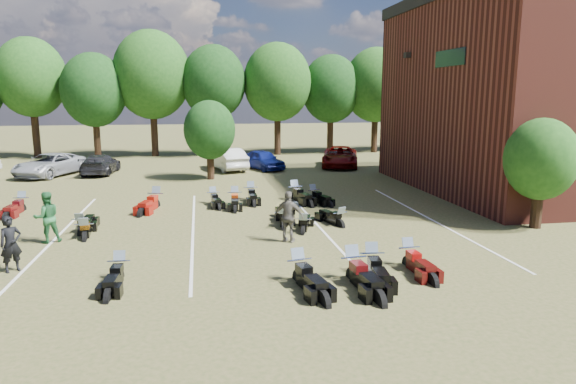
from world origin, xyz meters
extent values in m
plane|color=brown|center=(0.00, 0.00, 0.00)|extent=(160.00, 160.00, 0.00)
imported|color=#9C9EA4|center=(-12.39, 18.62, 0.74)|extent=(4.31, 5.84, 1.47)
imported|color=black|center=(-9.26, 18.96, 0.66)|extent=(2.21, 4.70, 1.32)
imported|color=navy|center=(1.80, 19.24, 0.70)|extent=(3.14, 4.41, 1.39)
imported|color=beige|center=(-0.75, 19.45, 0.78)|extent=(2.85, 5.01, 1.56)
imported|color=#5B0605|center=(7.58, 19.61, 0.75)|extent=(3.92, 5.91, 1.51)
imported|color=#36373B|center=(14.45, 18.66, 0.67)|extent=(2.60, 4.84, 1.33)
imported|color=black|center=(-8.28, -1.04, 0.85)|extent=(0.74, 0.69, 1.70)
imported|color=#246233|center=(-8.10, 2.09, 0.93)|extent=(1.11, 1.02, 1.85)
imported|color=#5A554D|center=(0.43, 0.67, 0.93)|extent=(1.18, 0.91, 1.87)
cube|color=black|center=(9.35, 12.00, 7.50)|extent=(0.30, 0.40, 0.30)
cube|color=black|center=(9.47, 7.00, 7.00)|extent=(0.06, 3.00, 0.80)
cylinder|color=black|center=(-16.00, 29.00, 2.04)|extent=(0.58, 0.58, 4.08)
ellipsoid|color=#1E4C19|center=(-16.00, 29.00, 6.33)|extent=(6.00, 6.00, 6.90)
cylinder|color=black|center=(-11.00, 29.00, 2.04)|extent=(0.57, 0.58, 4.08)
ellipsoid|color=#1E4C19|center=(-11.00, 29.00, 6.33)|extent=(6.00, 6.00, 6.90)
cylinder|color=black|center=(-6.00, 29.00, 2.04)|extent=(0.57, 0.58, 4.08)
ellipsoid|color=#1E4C19|center=(-6.00, 29.00, 6.33)|extent=(6.00, 6.00, 6.90)
cylinder|color=black|center=(-1.00, 29.00, 2.04)|extent=(0.58, 0.58, 4.08)
ellipsoid|color=#1E4C19|center=(-1.00, 29.00, 6.33)|extent=(6.00, 6.00, 6.90)
cylinder|color=black|center=(4.00, 29.00, 2.04)|extent=(0.57, 0.58, 4.08)
ellipsoid|color=#1E4C19|center=(4.00, 29.00, 6.33)|extent=(6.00, 6.00, 6.90)
cylinder|color=black|center=(9.00, 29.00, 2.04)|extent=(0.57, 0.58, 4.08)
ellipsoid|color=#1E4C19|center=(9.00, 29.00, 6.33)|extent=(6.00, 6.00, 6.90)
cylinder|color=black|center=(14.00, 29.00, 2.04)|extent=(0.57, 0.58, 4.08)
ellipsoid|color=#1E4C19|center=(14.00, 29.00, 6.33)|extent=(6.00, 6.00, 6.90)
cylinder|color=black|center=(19.00, 29.00, 2.04)|extent=(0.58, 0.58, 4.08)
ellipsoid|color=#1E4C19|center=(19.00, 29.00, 6.33)|extent=(6.00, 6.00, 6.90)
cylinder|color=black|center=(24.00, 29.00, 2.04)|extent=(0.58, 0.58, 4.08)
ellipsoid|color=#1E4C19|center=(24.00, 29.00, 6.33)|extent=(6.00, 6.00, 6.90)
cylinder|color=black|center=(10.50, 1.00, 0.85)|extent=(0.24, 0.24, 1.71)
sphere|color=#1E4C19|center=(10.50, 1.00, 2.76)|extent=(2.80, 2.80, 2.80)
cylinder|color=black|center=(-2.00, 15.50, 0.95)|extent=(0.24, 0.24, 1.90)
sphere|color=#1E4C19|center=(-2.00, 15.50, 3.10)|extent=(3.20, 3.20, 3.20)
cube|color=silver|center=(-8.00, 3.00, 0.01)|extent=(0.10, 14.00, 0.01)
cube|color=silver|center=(-3.00, 3.00, 0.01)|extent=(0.10, 14.00, 0.01)
cube|color=silver|center=(2.00, 3.00, 0.01)|extent=(0.10, 14.00, 0.01)
cube|color=silver|center=(7.00, 3.00, 0.01)|extent=(0.10, 14.00, 0.01)
camera|label=1|loc=(-2.64, -16.94, 5.20)|focal=32.00mm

